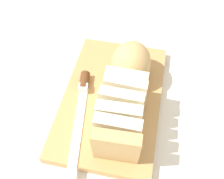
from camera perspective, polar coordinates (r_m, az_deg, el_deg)
The scene contains 8 objects.
ground_plane at distance 0.68m, azimuth 0.00°, elevation -2.79°, with size 3.00×3.00×0.00m, color silver.
cutting_board at distance 0.67m, azimuth 0.00°, elevation -2.18°, with size 0.39×0.24×0.03m, color tan.
bread_loaf at distance 0.60m, azimuth 3.08°, elevation 0.08°, with size 0.31×0.11×0.11m.
bread_knife at distance 0.65m, azimuth -6.54°, elevation -0.97°, with size 0.27×0.07×0.02m.
crumb_near_knife at distance 0.66m, azimuth 1.85°, elevation -0.65°, with size 0.00×0.00×0.00m, color tan.
crumb_near_loaf at distance 0.62m, azimuth 0.67°, elevation -5.40°, with size 0.01×0.01×0.01m, color tan.
crumb_stray_left at distance 0.66m, azimuth 2.35°, elevation -0.74°, with size 0.01×0.01×0.01m, color tan.
crumb_stray_right at distance 0.67m, azimuth -1.44°, elevation -0.11°, with size 0.00×0.00×0.00m, color tan.
Camera 1 is at (0.36, 0.09, 0.57)m, focal length 41.30 mm.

